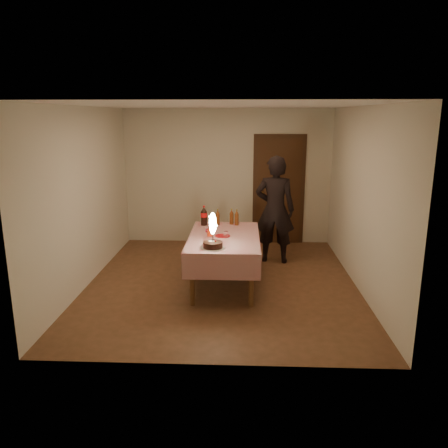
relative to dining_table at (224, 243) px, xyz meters
The scene contains 13 objects.
ground 0.66m from the dining_table, 114.60° to the left, with size 4.00×4.50×0.01m, color brown.
room_shell 1.01m from the dining_table, 90.98° to the left, with size 4.04×4.54×2.62m.
dining_table is the anchor object (origin of this frame).
birthday_cake 0.65m from the dining_table, 101.65° to the right, with size 0.33×0.33×0.48m.
red_plate 0.11m from the dining_table, 151.72° to the right, with size 0.22×0.22×0.01m, color #B60C13.
red_cup 0.26m from the dining_table, behind, with size 0.08×0.08×0.10m, color red.
clear_cup 0.17m from the dining_table, 69.31° to the right, with size 0.07×0.07×0.09m, color white.
napkin_stack 0.36m from the dining_table, 128.88° to the left, with size 0.15×0.15×0.02m, color red.
cola_bottle 0.76m from the dining_table, 119.13° to the left, with size 0.10×0.10×0.32m.
amber_bottle_left 0.72m from the dining_table, 101.20° to the left, with size 0.06×0.06×0.25m.
amber_bottle_right 0.72m from the dining_table, 75.41° to the left, with size 0.06×0.06×0.25m.
amber_bottle_mid 0.75m from the dining_table, 82.89° to the left, with size 0.06×0.06×0.25m.
photographer 1.42m from the dining_table, 54.30° to the left, with size 0.73×0.54×1.83m.
Camera 1 is at (0.30, -6.20, 2.46)m, focal length 35.00 mm.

